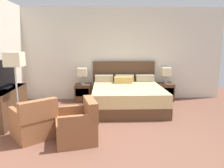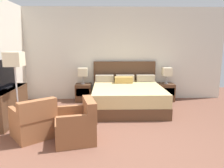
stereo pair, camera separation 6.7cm
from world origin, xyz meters
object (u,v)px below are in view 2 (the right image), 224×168
(bed, at_px, (127,96))
(nightstand_right, at_px, (166,92))
(dresser, at_px, (6,105))
(table_lamp_right, at_px, (167,72))
(tv, at_px, (5,74))
(table_lamp_left, at_px, (83,72))
(armchair_by_window, at_px, (34,122))
(nightstand_left, at_px, (83,93))
(floor_lamp, at_px, (15,65))
(armchair_companion, at_px, (77,126))

(bed, height_order, nightstand_right, bed)
(nightstand_right, height_order, dresser, dresser)
(bed, bearing_deg, table_lamp_right, 30.11)
(tv, bearing_deg, table_lamp_left, 47.78)
(table_lamp_left, distance_m, table_lamp_right, 2.52)
(nightstand_right, relative_size, table_lamp_right, 1.09)
(bed, bearing_deg, table_lamp_left, 149.87)
(dresser, xyz_separation_m, armchair_by_window, (0.86, -0.81, -0.11))
(nightstand_left, distance_m, floor_lamp, 2.63)
(bed, height_order, dresser, bed)
(nightstand_left, bearing_deg, bed, -30.08)
(nightstand_right, xyz_separation_m, floor_lamp, (-3.62, -2.15, 1.05))
(tv, xyz_separation_m, armchair_by_window, (0.86, -0.90, -0.78))
(tv, height_order, armchair_by_window, tv)
(bed, relative_size, armchair_by_window, 2.14)
(nightstand_left, distance_m, armchair_companion, 2.76)
(nightstand_left, height_order, tv, tv)
(bed, xyz_separation_m, table_lamp_left, (-1.26, 0.73, 0.56))
(nightstand_left, bearing_deg, table_lamp_left, 90.00)
(dresser, xyz_separation_m, tv, (0.00, 0.09, 0.67))
(nightstand_right, distance_m, tv, 4.45)
(floor_lamp, bearing_deg, bed, 30.97)
(table_lamp_left, relative_size, floor_lamp, 0.31)
(nightstand_right, relative_size, armchair_companion, 0.64)
(table_lamp_right, bearing_deg, nightstand_right, -90.00)
(floor_lamp, bearing_deg, nightstand_left, 62.80)
(nightstand_right, bearing_deg, nightstand_left, 180.00)
(nightstand_left, distance_m, nightstand_right, 2.52)
(table_lamp_right, bearing_deg, table_lamp_left, 180.00)
(nightstand_right, bearing_deg, armchair_by_window, -141.05)
(table_lamp_right, bearing_deg, bed, -149.89)
(table_lamp_right, relative_size, armchair_companion, 0.59)
(bed, distance_m, nightstand_left, 1.46)
(dresser, bearing_deg, tv, 88.29)
(floor_lamp, bearing_deg, table_lamp_right, 30.67)
(dresser, height_order, armchair_companion, same)
(nightstand_left, height_order, armchair_companion, armchair_companion)
(nightstand_right, xyz_separation_m, table_lamp_left, (-2.52, 0.00, 0.62))
(dresser, bearing_deg, armchair_by_window, -43.21)
(tv, distance_m, armchair_companion, 2.15)
(table_lamp_right, xyz_separation_m, armchair_companion, (-2.35, -2.76, -0.60))
(bed, height_order, table_lamp_left, bed)
(table_lamp_left, xyz_separation_m, dresser, (-1.52, -1.76, -0.49))
(nightstand_right, distance_m, table_lamp_left, 2.60)
(table_lamp_left, bearing_deg, table_lamp_right, 0.00)
(tv, distance_m, armchair_by_window, 1.47)
(nightstand_right, xyz_separation_m, armchair_companion, (-2.35, -2.76, 0.02))
(dresser, xyz_separation_m, armchair_companion, (1.69, -1.00, -0.11))
(tv, height_order, floor_lamp, floor_lamp)
(tv, relative_size, armchair_companion, 1.16)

